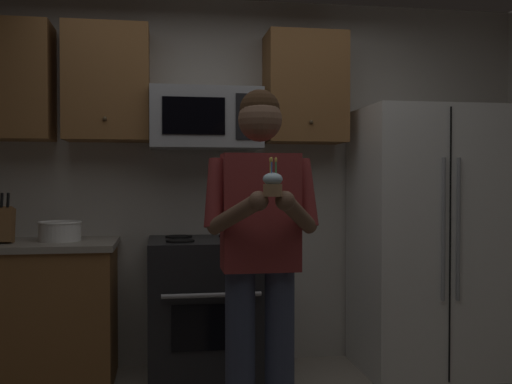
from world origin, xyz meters
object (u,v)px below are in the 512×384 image
Objects in this scene: oven_range at (207,309)px; refrigerator at (425,239)px; microwave at (206,119)px; knife_block at (0,224)px; bowl_large_white at (60,231)px; cupcake at (273,184)px; person at (260,243)px.

refrigerator reaches higher than oven_range.
oven_range is 1.26× the size of microwave.
oven_range is 1.41m from knife_block.
oven_range is 2.91× the size of knife_block.
cupcake is at bearing -50.16° from bowl_large_white.
bowl_large_white is (0.35, 0.07, -0.05)m from knife_block.
refrigerator is at bearing 44.23° from cupcake.
cupcake is (1.13, -1.35, 0.31)m from bowl_large_white.
microwave is at bearing 173.97° from refrigerator.
bowl_large_white is at bearing 129.84° from cupcake.
cupcake is (0.19, -1.31, 0.83)m from oven_range.
bowl_large_white is 1.57× the size of cupcake.
refrigerator is (1.50, -0.16, -0.82)m from microwave.
person is (1.13, -1.02, 0.01)m from bowl_large_white.
microwave is at bearing 97.57° from cupcake.
refrigerator is 2.79m from knife_block.
cupcake is at bearing -135.77° from refrigerator.
knife_block is 1.17× the size of bowl_large_white.
bowl_large_white is (-0.94, -0.08, -0.73)m from microwave.
microwave is (0.00, 0.12, 1.26)m from oven_range.
cupcake is at bearing -81.75° from oven_range.
cupcake is (1.47, -1.28, 0.26)m from knife_block.
microwave is at bearing 89.98° from oven_range.
knife_block is 1.97m from cupcake.
cupcake reaches higher than knife_block.
bowl_large_white is 0.16× the size of person.
oven_range is 1.14m from person.
bowl_large_white is 1.52m from person.
person is 0.44m from cupcake.
knife_block is 0.36m from bowl_large_white.
refrigerator is (1.50, -0.04, 0.44)m from oven_range.
cupcake is (0.19, -1.43, -0.43)m from microwave.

